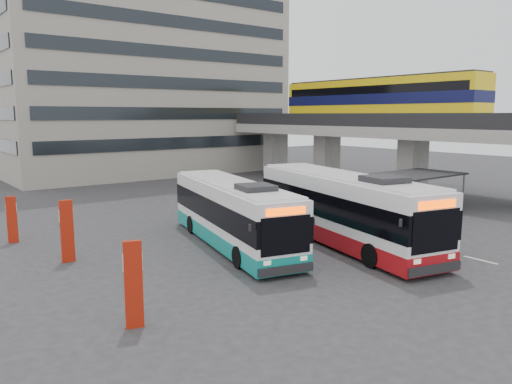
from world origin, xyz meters
TOP-DOWN VIEW (x-y plane):
  - ground at (0.00, 0.00)m, footprint 120.00×120.00m
  - viaduct at (17.00, 12.11)m, footprint 8.00×32.00m
  - bike_shelter at (8.45, 3.00)m, footprint 10.00×4.00m
  - office_block at (6.00, 36.00)m, footprint 30.00×15.00m
  - road_markings at (2.50, -3.00)m, footprint 0.15×7.60m
  - bus_main at (-0.16, -0.02)m, footprint 5.50×13.09m
  - bus_teal at (-4.86, 2.98)m, footprint 5.17×11.90m
  - pedestrian at (0.02, -0.68)m, footprint 0.75×0.78m
  - sign_totem_south at (-12.87, -3.28)m, footprint 0.58×0.34m
  - sign_totem_mid at (-12.33, 5.04)m, footprint 0.60×0.23m
  - sign_totem_north at (-13.52, 10.20)m, footprint 0.51×0.30m

SIDE VIEW (x-z plane):
  - ground at x=0.00m, z-range 0.00..0.00m
  - road_markings at x=2.50m, z-range 0.00..0.01m
  - pedestrian at x=0.02m, z-range 0.00..1.80m
  - sign_totem_north at x=-13.52m, z-range 0.04..2.44m
  - sign_totem_south at x=-12.87m, z-range 0.04..2.79m
  - sign_totem_mid at x=-12.33m, z-range 0.04..2.83m
  - bus_teal at x=-4.86m, z-range -0.12..3.32m
  - bike_shelter at x=8.45m, z-range 0.37..2.91m
  - bus_main at x=-0.16m, z-range -0.14..3.65m
  - viaduct at x=17.00m, z-range 1.39..11.07m
  - office_block at x=6.00m, z-range 0.00..25.00m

